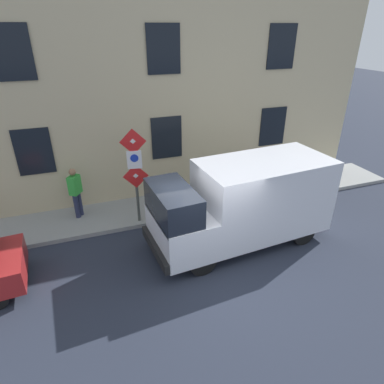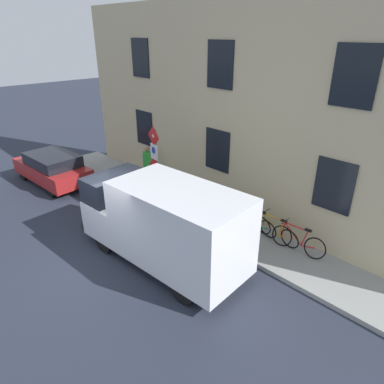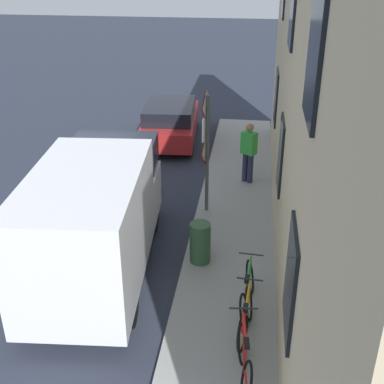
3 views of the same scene
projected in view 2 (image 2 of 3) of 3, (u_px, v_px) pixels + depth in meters
ground_plane at (114, 256)px, 10.49m from camera, size 80.00×80.00×0.00m
sidewalk_slab at (198, 214)px, 12.74m from camera, size 1.93×17.83×0.14m
building_facade at (226, 112)px, 12.06m from camera, size 0.75×15.83×7.24m
sign_post_stacked at (155, 158)px, 12.39m from camera, size 0.18×0.56×2.99m
delivery_van at (164, 222)px, 9.70m from camera, size 2.40×5.47×2.50m
parked_hatchback at (52, 168)px, 15.22m from camera, size 2.00×4.10×1.38m
bicycle_red at (298, 241)px, 10.32m from camera, size 0.46×1.72×0.89m
bicycle_orange at (276, 231)px, 10.83m from camera, size 0.46×1.72×0.89m
bicycle_green at (255, 222)px, 11.35m from camera, size 0.46×1.72×0.89m
pedestrian at (148, 164)px, 14.64m from camera, size 0.48×0.44×1.72m
litter_bin at (203, 215)px, 11.60m from camera, size 0.44×0.44×0.90m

